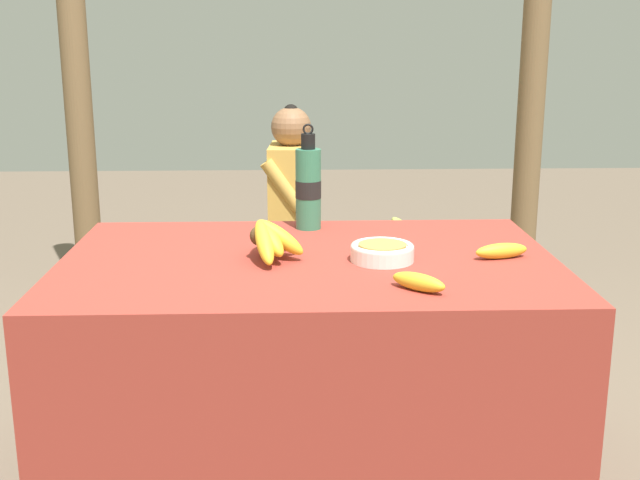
{
  "coord_description": "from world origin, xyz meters",
  "views": [
    {
      "loc": [
        -0.05,
        -2.24,
        1.37
      ],
      "look_at": [
        0.03,
        0.05,
        0.78
      ],
      "focal_mm": 45.0,
      "sensor_mm": 36.0,
      "label": 1
    }
  ],
  "objects_px": {
    "banana_bunch_green": "(398,227)",
    "loose_banana_side": "(501,251)",
    "wooden_bench": "(309,253)",
    "loose_banana_front": "(419,282)",
    "support_post_far": "(533,79)",
    "serving_bowl": "(382,251)",
    "seated_vendor": "(282,201)",
    "support_post_near": "(76,80)",
    "banana_bunch_ripe": "(270,237)",
    "water_bottle": "(308,187)"
  },
  "relations": [
    {
      "from": "banana_bunch_ripe",
      "to": "loose_banana_side",
      "type": "bearing_deg",
      "value": -1.36
    },
    {
      "from": "loose_banana_front",
      "to": "banana_bunch_green",
      "type": "distance_m",
      "value": 1.85
    },
    {
      "from": "banana_bunch_ripe",
      "to": "banana_bunch_green",
      "type": "height_order",
      "value": "banana_bunch_ripe"
    },
    {
      "from": "serving_bowl",
      "to": "support_post_far",
      "type": "relative_size",
      "value": 0.08
    },
    {
      "from": "banana_bunch_ripe",
      "to": "wooden_bench",
      "type": "distance_m",
      "value": 1.59
    },
    {
      "from": "support_post_near",
      "to": "support_post_far",
      "type": "relative_size",
      "value": 1.0
    },
    {
      "from": "wooden_bench",
      "to": "seated_vendor",
      "type": "relative_size",
      "value": 1.39
    },
    {
      "from": "banana_bunch_ripe",
      "to": "support_post_far",
      "type": "height_order",
      "value": "support_post_far"
    },
    {
      "from": "banana_bunch_green",
      "to": "support_post_near",
      "type": "distance_m",
      "value": 1.79
    },
    {
      "from": "banana_bunch_ripe",
      "to": "banana_bunch_green",
      "type": "xyz_separation_m",
      "value": [
        0.58,
        1.51,
        -0.34
      ]
    },
    {
      "from": "loose_banana_front",
      "to": "support_post_far",
      "type": "bearing_deg",
      "value": 67.49
    },
    {
      "from": "wooden_bench",
      "to": "loose_banana_front",
      "type": "bearing_deg",
      "value": -82.57
    },
    {
      "from": "support_post_far",
      "to": "seated_vendor",
      "type": "bearing_deg",
      "value": -160.47
    },
    {
      "from": "banana_bunch_green",
      "to": "support_post_far",
      "type": "distance_m",
      "value": 1.09
    },
    {
      "from": "water_bottle",
      "to": "loose_banana_side",
      "type": "height_order",
      "value": "water_bottle"
    },
    {
      "from": "wooden_bench",
      "to": "support_post_near",
      "type": "xyz_separation_m",
      "value": [
        -1.17,
        0.43,
        0.81
      ]
    },
    {
      "from": "wooden_bench",
      "to": "banana_bunch_green",
      "type": "distance_m",
      "value": 0.45
    },
    {
      "from": "serving_bowl",
      "to": "seated_vendor",
      "type": "distance_m",
      "value": 1.55
    },
    {
      "from": "seated_vendor",
      "to": "water_bottle",
      "type": "bearing_deg",
      "value": 98.52
    },
    {
      "from": "seated_vendor",
      "to": "support_post_far",
      "type": "bearing_deg",
      "value": -157.21
    },
    {
      "from": "serving_bowl",
      "to": "support_post_near",
      "type": "relative_size",
      "value": 0.08
    },
    {
      "from": "support_post_near",
      "to": "loose_banana_side",
      "type": "bearing_deg",
      "value": -49.17
    },
    {
      "from": "wooden_bench",
      "to": "banana_bunch_green",
      "type": "height_order",
      "value": "banana_bunch_green"
    },
    {
      "from": "banana_bunch_ripe",
      "to": "loose_banana_front",
      "type": "xyz_separation_m",
      "value": [
        0.38,
        -0.31,
        -0.04
      ]
    },
    {
      "from": "serving_bowl",
      "to": "support_post_far",
      "type": "height_order",
      "value": "support_post_far"
    },
    {
      "from": "loose_banana_front",
      "to": "serving_bowl",
      "type": "bearing_deg",
      "value": 102.48
    },
    {
      "from": "loose_banana_side",
      "to": "wooden_bench",
      "type": "relative_size",
      "value": 0.12
    },
    {
      "from": "banana_bunch_ripe",
      "to": "support_post_far",
      "type": "bearing_deg",
      "value": 55.9
    },
    {
      "from": "wooden_bench",
      "to": "support_post_near",
      "type": "height_order",
      "value": "support_post_near"
    },
    {
      "from": "loose_banana_front",
      "to": "loose_banana_side",
      "type": "distance_m",
      "value": 0.41
    },
    {
      "from": "banana_bunch_green",
      "to": "support_post_near",
      "type": "relative_size",
      "value": 0.11
    },
    {
      "from": "serving_bowl",
      "to": "seated_vendor",
      "type": "relative_size",
      "value": 0.17
    },
    {
      "from": "wooden_bench",
      "to": "banana_bunch_green",
      "type": "xyz_separation_m",
      "value": [
        0.43,
        -0.0,
        0.13
      ]
    },
    {
      "from": "loose_banana_side",
      "to": "seated_vendor",
      "type": "height_order",
      "value": "seated_vendor"
    },
    {
      "from": "banana_bunch_ripe",
      "to": "support_post_near",
      "type": "bearing_deg",
      "value": 117.76
    },
    {
      "from": "banana_bunch_ripe",
      "to": "banana_bunch_green",
      "type": "bearing_deg",
      "value": 69.11
    },
    {
      "from": "seated_vendor",
      "to": "support_post_near",
      "type": "bearing_deg",
      "value": -20.61
    },
    {
      "from": "banana_bunch_ripe",
      "to": "seated_vendor",
      "type": "bearing_deg",
      "value": 89.32
    },
    {
      "from": "support_post_near",
      "to": "support_post_far",
      "type": "bearing_deg",
      "value": 0.0
    },
    {
      "from": "water_bottle",
      "to": "support_post_far",
      "type": "height_order",
      "value": "support_post_far"
    },
    {
      "from": "banana_bunch_green",
      "to": "loose_banana_side",
      "type": "bearing_deg",
      "value": -86.52
    },
    {
      "from": "loose_banana_front",
      "to": "support_post_far",
      "type": "relative_size",
      "value": 0.06
    },
    {
      "from": "water_bottle",
      "to": "seated_vendor",
      "type": "xyz_separation_m",
      "value": [
        -0.1,
        1.11,
        -0.27
      ]
    },
    {
      "from": "banana_bunch_ripe",
      "to": "support_post_far",
      "type": "xyz_separation_m",
      "value": [
        1.31,
        1.94,
        0.34
      ]
    },
    {
      "from": "seated_vendor",
      "to": "banana_bunch_ripe",
      "type": "bearing_deg",
      "value": 92.58
    },
    {
      "from": "serving_bowl",
      "to": "seated_vendor",
      "type": "bearing_deg",
      "value": 101.39
    },
    {
      "from": "water_bottle",
      "to": "banana_bunch_green",
      "type": "distance_m",
      "value": 1.29
    },
    {
      "from": "banana_bunch_green",
      "to": "serving_bowl",
      "type": "bearing_deg",
      "value": -99.4
    },
    {
      "from": "serving_bowl",
      "to": "seated_vendor",
      "type": "xyz_separation_m",
      "value": [
        -0.3,
        1.51,
        -0.16
      ]
    },
    {
      "from": "loose_banana_side",
      "to": "banana_bunch_ripe",
      "type": "bearing_deg",
      "value": 178.64
    }
  ]
}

